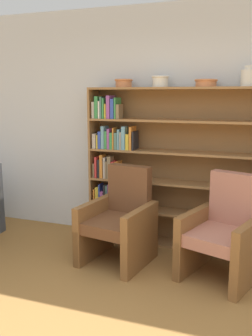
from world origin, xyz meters
TOP-DOWN VIEW (x-y plane):
  - wall_back at (0.00, 2.60)m, footprint 12.00×0.06m
  - bookshelf at (-0.13, 2.43)m, footprint 2.18×0.30m
  - bowl_sage at (-0.61, 2.41)m, footprint 0.21×0.21m
  - bowl_cream at (-0.18, 2.41)m, footprint 0.19×0.19m
  - bowl_terracotta at (0.32, 2.41)m, footprint 0.24×0.24m
  - vase_tall at (0.75, 2.41)m, footprint 0.16×0.16m
  - armchair_leather at (-0.44, 1.80)m, footprint 0.75×0.78m
  - armchair_cushioned at (0.63, 1.80)m, footprint 0.83×0.85m

SIDE VIEW (x-z plane):
  - armchair_leather at x=-0.44m, z-range -0.07..0.92m
  - armchair_cushioned at x=0.63m, z-range -0.07..0.92m
  - bookshelf at x=-0.13m, z-range 0.00..1.82m
  - wall_back at x=0.00m, z-range 0.00..2.75m
  - bowl_terracotta at x=0.32m, z-range 1.83..1.91m
  - bowl_sage at x=-0.61m, z-range 1.83..1.92m
  - bowl_cream at x=-0.18m, z-range 1.83..1.95m
  - vase_tall at x=0.75m, z-range 1.81..2.02m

